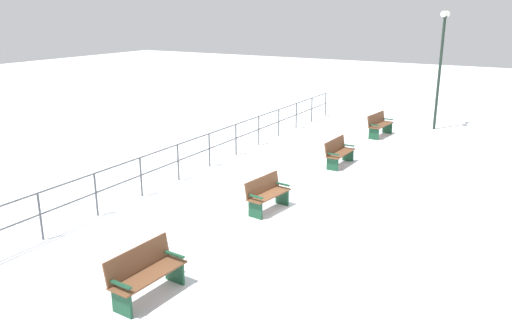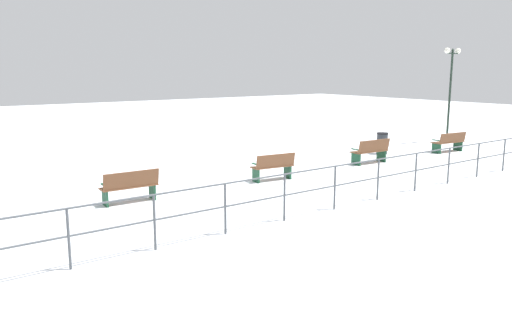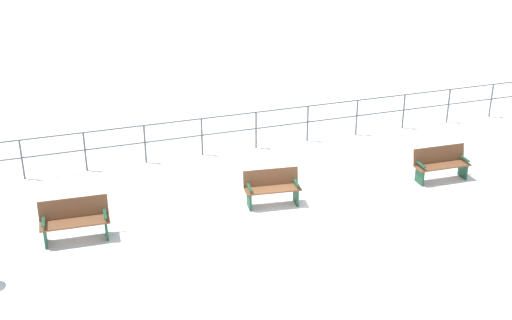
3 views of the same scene
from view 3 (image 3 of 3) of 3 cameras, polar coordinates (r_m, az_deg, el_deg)
name	(u,v)px [view 3 (image 3 of 3)]	position (r m, az deg, el deg)	size (l,w,h in m)	color
ground_plane	(272,205)	(16.89, 1.38, -3.80)	(80.00, 80.00, 0.00)	white
bench_second	(75,220)	(15.77, -14.86, -4.84)	(0.64, 1.55, 0.93)	brown
bench_third	(272,187)	(16.75, 1.34, -2.30)	(0.67, 1.43, 0.88)	brown
bench_fourth	(441,163)	(18.70, 15.14, -0.27)	(0.55, 1.51, 0.88)	brown
waterfront_railing	(229,127)	(19.69, -2.24, 2.74)	(0.05, 24.55, 1.13)	#4C5156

